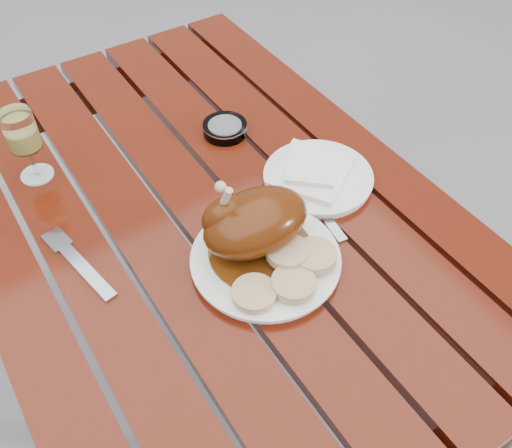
{
  "coord_description": "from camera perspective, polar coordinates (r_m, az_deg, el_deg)",
  "views": [
    {
      "loc": [
        -0.31,
        -0.67,
        1.5
      ],
      "look_at": [
        0.04,
        -0.12,
        0.78
      ],
      "focal_mm": 40.0,
      "sensor_mm": 36.0,
      "label": 1
    }
  ],
  "objects": [
    {
      "name": "knife",
      "position": [
        1.05,
        6.15,
        1.79
      ],
      "size": [
        0.05,
        0.19,
        0.01
      ],
      "primitive_type": "cube",
      "rotation": [
        0.0,
        0.0,
        -0.15
      ],
      "color": "gray",
      "rests_on": "table"
    },
    {
      "name": "table",
      "position": [
        1.34,
        -4.35,
        -9.33
      ],
      "size": [
        0.8,
        1.2,
        0.75
      ],
      "primitive_type": "cube",
      "color": "#621C0B",
      "rests_on": "ground"
    },
    {
      "name": "roast_duck",
      "position": [
        0.93,
        -0.42,
        0.15
      ],
      "size": [
        0.19,
        0.18,
        0.13
      ],
      "color": "#532509",
      "rests_on": "dinner_plate"
    },
    {
      "name": "dinner_plate",
      "position": [
        0.95,
        0.96,
        -3.62
      ],
      "size": [
        0.32,
        0.32,
        0.02
      ],
      "primitive_type": "cylinder",
      "rotation": [
        0.0,
        0.0,
        -0.34
      ],
      "color": "white",
      "rests_on": "table"
    },
    {
      "name": "ground",
      "position": [
        1.67,
        -3.6,
        -16.36
      ],
      "size": [
        60.0,
        60.0,
        0.0
      ],
      "primitive_type": "plane",
      "color": "slate",
      "rests_on": "ground"
    },
    {
      "name": "fork",
      "position": [
        0.99,
        -17.02,
        -4.08
      ],
      "size": [
        0.05,
        0.18,
        0.01
      ],
      "primitive_type": "cube",
      "rotation": [
        0.0,
        0.0,
        0.18
      ],
      "color": "gray",
      "rests_on": "table"
    },
    {
      "name": "bread_dumplings",
      "position": [
        0.91,
        3.2,
        -4.69
      ],
      "size": [
        0.19,
        0.12,
        0.03
      ],
      "color": "tan",
      "rests_on": "dinner_plate"
    },
    {
      "name": "napkin",
      "position": [
        1.08,
        5.55,
        5.28
      ],
      "size": [
        0.19,
        0.18,
        0.01
      ],
      "primitive_type": "cube",
      "rotation": [
        0.0,
        0.0,
        0.57
      ],
      "color": "white",
      "rests_on": "side_plate"
    },
    {
      "name": "wine_glass",
      "position": [
        1.14,
        -21.98,
        7.26
      ],
      "size": [
        0.07,
        0.07,
        0.15
      ],
      "primitive_type": "cylinder",
      "rotation": [
        0.0,
        0.0,
        -0.2
      ],
      "color": "#DAD463",
      "rests_on": "table"
    },
    {
      "name": "side_plate",
      "position": [
        1.09,
        6.23,
        4.61
      ],
      "size": [
        0.27,
        0.27,
        0.02
      ],
      "primitive_type": "cylinder",
      "rotation": [
        0.0,
        0.0,
        -0.38
      ],
      "color": "white",
      "rests_on": "table"
    },
    {
      "name": "ashtray",
      "position": [
        1.2,
        -3.12,
        9.51
      ],
      "size": [
        0.11,
        0.11,
        0.02
      ],
      "primitive_type": "cylinder",
      "rotation": [
        0.0,
        0.0,
        0.28
      ],
      "color": "#B2B7BC",
      "rests_on": "table"
    }
  ]
}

